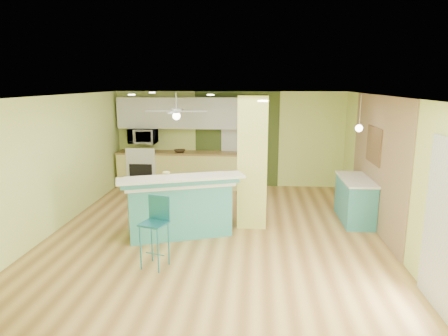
{
  "coord_description": "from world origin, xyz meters",
  "views": [
    {
      "loc": [
        0.73,
        -6.96,
        2.74
      ],
      "look_at": [
        0.12,
        0.4,
        1.14
      ],
      "focal_mm": 32.0,
      "sensor_mm": 36.0,
      "label": 1
    }
  ],
  "objects_px": {
    "peninsula": "(179,205)",
    "fruit_bowl": "(180,151)",
    "bar_stool": "(156,220)",
    "side_counter": "(355,200)",
    "canister": "(166,177)"
  },
  "relations": [
    {
      "from": "peninsula",
      "to": "fruit_bowl",
      "type": "xyz_separation_m",
      "value": [
        -0.59,
        3.17,
        0.44
      ]
    },
    {
      "from": "peninsula",
      "to": "fruit_bowl",
      "type": "bearing_deg",
      "value": 80.88
    },
    {
      "from": "peninsula",
      "to": "fruit_bowl",
      "type": "height_order",
      "value": "peninsula"
    },
    {
      "from": "bar_stool",
      "to": "side_counter",
      "type": "height_order",
      "value": "bar_stool"
    },
    {
      "from": "bar_stool",
      "to": "side_counter",
      "type": "distance_m",
      "value": 4.15
    },
    {
      "from": "side_counter",
      "to": "canister",
      "type": "bearing_deg",
      "value": -163.7
    },
    {
      "from": "peninsula",
      "to": "fruit_bowl",
      "type": "distance_m",
      "value": 3.26
    },
    {
      "from": "peninsula",
      "to": "fruit_bowl",
      "type": "relative_size",
      "value": 7.51
    },
    {
      "from": "canister",
      "to": "side_counter",
      "type": "bearing_deg",
      "value": 16.3
    },
    {
      "from": "peninsula",
      "to": "canister",
      "type": "height_order",
      "value": "canister"
    },
    {
      "from": "peninsula",
      "to": "bar_stool",
      "type": "bearing_deg",
      "value": -112.34
    },
    {
      "from": "canister",
      "to": "fruit_bowl",
      "type": "bearing_deg",
      "value": 96.9
    },
    {
      "from": "canister",
      "to": "peninsula",
      "type": "bearing_deg",
      "value": 28.67
    },
    {
      "from": "side_counter",
      "to": "fruit_bowl",
      "type": "height_order",
      "value": "fruit_bowl"
    },
    {
      "from": "bar_stool",
      "to": "side_counter",
      "type": "relative_size",
      "value": 0.8
    }
  ]
}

